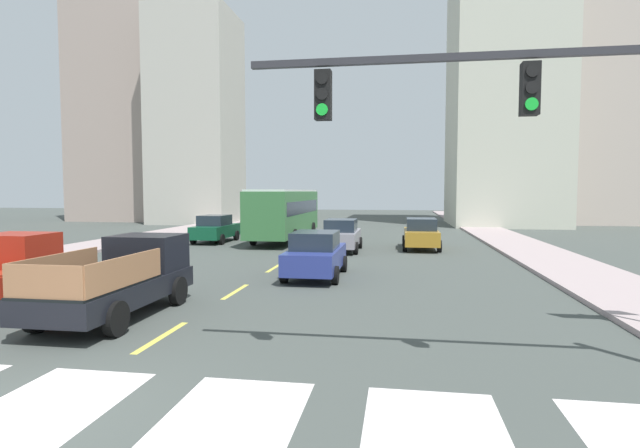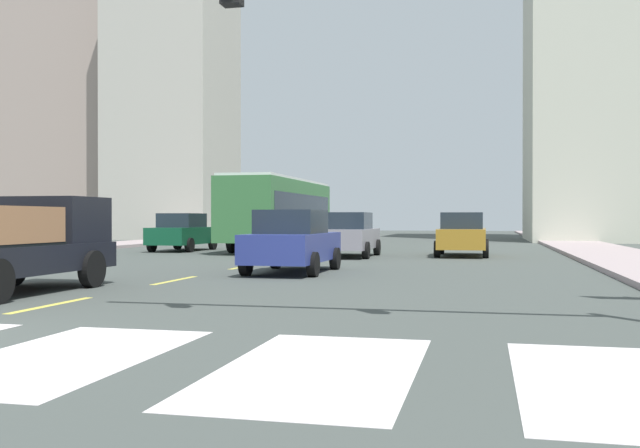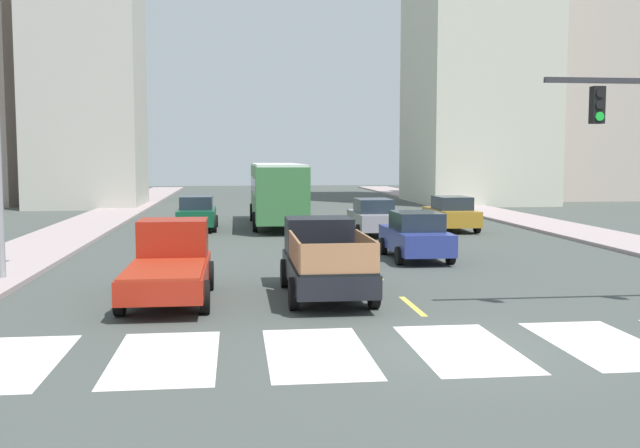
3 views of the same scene
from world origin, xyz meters
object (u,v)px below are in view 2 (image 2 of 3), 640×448
traffic_signal_gantry (572,1)px  pickup_stakebed (19,246)px  sedan_mid (183,232)px  sedan_near_right (293,241)px  city_bus (279,208)px  sedan_far (462,234)px  sedan_near_left (349,235)px

traffic_signal_gantry → pickup_stakebed: bearing=161.6°
sedan_mid → sedan_near_right: size_ratio=1.00×
sedan_near_right → traffic_signal_gantry: 11.90m
pickup_stakebed → city_bus: size_ratio=0.48×
sedan_mid → sedan_near_right: bearing=-54.0°
sedan_far → sedan_near_right: size_ratio=1.00×
city_bus → traffic_signal_gantry: size_ratio=1.27×
sedan_near_right → sedan_near_left: same height
city_bus → sedan_near_right: (4.24, -13.19, -1.09)m
pickup_stakebed → city_bus: (-0.16, 19.38, 1.02)m
sedan_far → traffic_signal_gantry: traffic_signal_gantry is taller
sedan_near_right → traffic_signal_gantry: size_ratio=0.52×
traffic_signal_gantry → sedan_mid: bearing=124.5°
pickup_stakebed → sedan_mid: (-4.28, 17.76, -0.08)m
city_bus → traffic_signal_gantry: bearing=-67.0°
sedan_near_right → pickup_stakebed: bearing=-123.8°
pickup_stakebed → sedan_near_right: 7.41m
pickup_stakebed → traffic_signal_gantry: bearing=-17.2°
sedan_far → sedan_near_left: (-4.27, -1.58, 0.00)m
sedan_far → pickup_stakebed: bearing=-118.8°
city_bus → sedan_mid: (-4.12, -1.63, -1.09)m
pickup_stakebed → sedan_near_right: (4.08, 6.19, -0.08)m
city_bus → sedan_far: (8.52, -3.39, -1.09)m
sedan_far → traffic_signal_gantry: (1.91, -19.40, 3.32)m
city_bus → sedan_mid: bearing=-160.1°
sedan_mid → pickup_stakebed: bearing=-76.3°
sedan_mid → city_bus: bearing=21.6°
sedan_far → traffic_signal_gantry: size_ratio=0.52×
sedan_far → sedan_near_right: same height
pickup_stakebed → sedan_near_right: pickup_stakebed is taller
sedan_near_left → traffic_signal_gantry: traffic_signal_gantry is taller
sedan_near_left → pickup_stakebed: bearing=-103.3°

